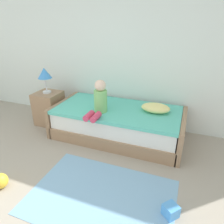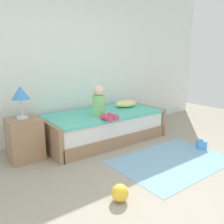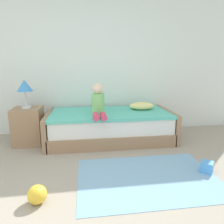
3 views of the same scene
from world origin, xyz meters
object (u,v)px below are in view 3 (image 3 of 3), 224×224
at_px(child_figure, 98,102).
at_px(nightstand, 28,126).
at_px(pillow, 142,106).
at_px(table_lamp, 25,87).
at_px(bed, 110,126).
at_px(toy_block, 207,167).
at_px(toy_ball, 37,195).

bearing_deg(child_figure, nightstand, 168.08).
xyz_separation_m(nightstand, pillow, (1.94, 0.09, 0.26)).
height_order(nightstand, table_lamp, table_lamp).
xyz_separation_m(bed, nightstand, (-1.35, 0.01, 0.05)).
relative_size(bed, toy_block, 15.69).
xyz_separation_m(child_figure, pillow, (0.80, 0.33, -0.14)).
distance_m(nightstand, child_figure, 1.23).
height_order(toy_ball, toy_block, toy_ball).
xyz_separation_m(pillow, toy_ball, (-1.48, -1.69, -0.48)).
bearing_deg(child_figure, toy_ball, -116.59).
distance_m(bed, nightstand, 1.35).
bearing_deg(bed, table_lamp, 179.51).
distance_m(bed, table_lamp, 1.52).
bearing_deg(toy_block, bed, 128.55).
height_order(nightstand, toy_ball, nightstand).
relative_size(toy_ball, toy_block, 1.34).
height_order(nightstand, toy_block, nightstand).
bearing_deg(child_figure, bed, 47.00).
height_order(table_lamp, toy_ball, table_lamp).
xyz_separation_m(table_lamp, pillow, (1.94, 0.09, -0.37)).
relative_size(pillow, toy_block, 3.27).
xyz_separation_m(nightstand, toy_ball, (0.46, -1.60, -0.21)).
distance_m(table_lamp, child_figure, 1.18).
distance_m(table_lamp, toy_ball, 1.87).
bearing_deg(toy_block, nightstand, 151.43).
xyz_separation_m(nightstand, toy_block, (2.37, -1.29, -0.23)).
bearing_deg(table_lamp, nightstand, 0.00).
relative_size(child_figure, toy_block, 3.79).
distance_m(nightstand, toy_block, 2.71).
relative_size(table_lamp, pillow, 1.02).
distance_m(pillow, toy_ball, 2.29).
xyz_separation_m(nightstand, child_figure, (1.14, -0.24, 0.40)).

